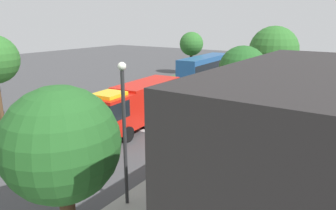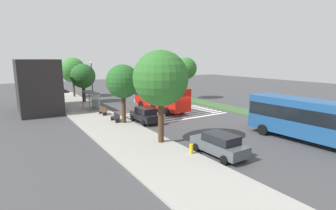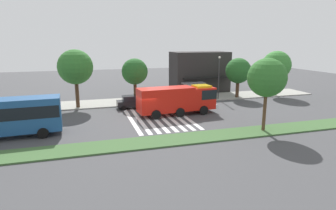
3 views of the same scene
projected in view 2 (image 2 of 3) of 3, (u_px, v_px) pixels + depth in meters
The scene contains 19 objects.
ground_plane at pixel (183, 116), 31.43m from camera, with size 120.00×120.00×0.00m, color #424244.
sidewalk at pixel (110, 126), 26.37m from camera, with size 60.00×5.52×0.14m, color #9E9B93.
median_strip at pixel (229, 108), 35.79m from camera, with size 60.00×3.00×0.14m, color #3D6033.
crosswalk at pixel (175, 113), 32.76m from camera, with size 6.75×12.01×0.01m.
fire_truck at pixel (159, 96), 34.40m from camera, with size 9.89×3.38×3.43m.
parked_car_west at pixel (219, 144), 18.50m from camera, with size 4.48×2.12×1.67m.
parked_car_mid at pixel (145, 115), 28.07m from camera, with size 4.32×1.99×1.71m.
transit_bus at pixel (315, 119), 20.83m from camera, with size 11.25×3.26×3.65m.
bus_stop_shelter at pixel (93, 97), 34.52m from camera, with size 3.50×1.40×2.46m.
bench_near_shelter at pixel (103, 111), 31.47m from camera, with size 1.60×0.50×0.90m.
bench_west_of_shelter at pixel (116, 117), 28.06m from camera, with size 1.60×0.50×0.90m.
street_lamp at pixel (92, 80), 37.59m from camera, with size 0.36×0.36×6.43m.
storefront_building at pixel (37, 86), 33.72m from camera, with size 9.67×5.64×6.94m.
sidewalk_tree_far_west at pixel (161, 79), 20.27m from camera, with size 4.53×4.53×7.61m.
sidewalk_tree_west at pixel (123, 82), 26.82m from camera, with size 3.59×3.59×6.31m.
sidewalk_tree_east at pixel (83, 76), 40.17m from camera, with size 3.89×3.89×6.09m.
sidewalk_tree_far_east at pixel (73, 70), 45.71m from camera, with size 4.54×4.54×7.10m.
median_tree_west at pixel (186, 69), 43.32m from camera, with size 3.71×3.71×7.08m.
fire_hydrant at pixel (191, 149), 18.59m from camera, with size 0.28×0.28×0.70m, color gold.
Camera 2 is at (-24.71, 18.24, 7.06)m, focal length 26.97 mm.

